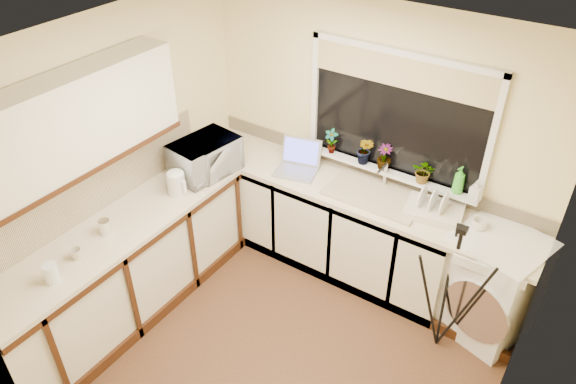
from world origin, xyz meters
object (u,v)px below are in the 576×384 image
(steel_jar, at_px, (105,227))
(cup_back, at_px, (479,225))
(plant_d, at_px, (424,171))
(cup_left, at_px, (76,254))
(plant_c, at_px, (384,157))
(soap_bottle_clear, at_px, (476,190))
(laptop, at_px, (298,162))
(plant_a, at_px, (331,141))
(plant_b, at_px, (365,150))
(dish_rack, at_px, (434,211))
(microwave, at_px, (205,157))
(washing_machine, at_px, (490,284))
(kettle, at_px, (176,184))
(tripod, at_px, (448,290))
(glass_jug, at_px, (51,273))
(soap_bottle_green, at_px, (459,180))

(steel_jar, xyz_separation_m, cup_back, (2.38, 1.64, -0.01))
(plant_d, relative_size, cup_left, 2.35)
(plant_c, height_order, cup_back, plant_c)
(steel_jar, distance_m, soap_bottle_clear, 2.90)
(laptop, relative_size, plant_a, 1.87)
(plant_b, bearing_deg, cup_back, -8.12)
(dish_rack, distance_m, steel_jar, 2.60)
(laptop, relative_size, microwave, 0.74)
(steel_jar, bearing_deg, washing_machine, 31.67)
(steel_jar, height_order, microwave, microwave)
(kettle, relative_size, microwave, 0.34)
(plant_a, distance_m, plant_b, 0.34)
(kettle, relative_size, plant_d, 0.96)
(soap_bottle_clear, bearing_deg, tripod, -81.70)
(plant_b, distance_m, cup_left, 2.47)
(plant_d, height_order, cup_left, plant_d)
(cup_left, bearing_deg, washing_machine, 36.94)
(kettle, xyz_separation_m, steel_jar, (-0.09, -0.70, -0.04))
(glass_jug, bearing_deg, washing_machine, 41.00)
(laptop, relative_size, plant_c, 1.92)
(plant_b, bearing_deg, laptop, -160.91)
(plant_d, bearing_deg, tripod, -49.41)
(soap_bottle_clear, bearing_deg, plant_a, 179.58)
(plant_c, bearing_deg, steel_jar, -128.77)
(plant_c, relative_size, cup_left, 2.57)
(soap_bottle_clear, bearing_deg, cup_left, -136.58)
(plant_a, xyz_separation_m, cup_left, (-0.91, -2.12, -0.23))
(plant_b, relative_size, cup_left, 3.03)
(plant_b, height_order, soap_bottle_clear, plant_b)
(kettle, relative_size, cup_left, 2.27)
(cup_left, bearing_deg, plant_a, 66.74)
(washing_machine, bearing_deg, plant_b, -172.66)
(microwave, bearing_deg, tripod, -79.54)
(glass_jug, relative_size, plant_a, 0.64)
(laptop, bearing_deg, dish_rack, -12.25)
(plant_a, height_order, soap_bottle_green, soap_bottle_green)
(washing_machine, distance_m, microwave, 2.63)
(cup_back, xyz_separation_m, cup_left, (-2.33, -1.96, -0.01))
(kettle, relative_size, tripod, 0.17)
(steel_jar, bearing_deg, plant_c, 51.23)
(glass_jug, relative_size, soap_bottle_clear, 0.79)
(dish_rack, relative_size, soap_bottle_green, 1.89)
(microwave, height_order, plant_a, plant_a)
(kettle, xyz_separation_m, tripod, (2.27, 0.49, -0.40))
(washing_machine, height_order, cup_left, cup_left)
(washing_machine, relative_size, kettle, 4.59)
(plant_a, distance_m, soap_bottle_green, 1.16)
(plant_a, bearing_deg, kettle, -128.38)
(dish_rack, bearing_deg, microwave, -174.58)
(tripod, distance_m, plant_c, 1.23)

